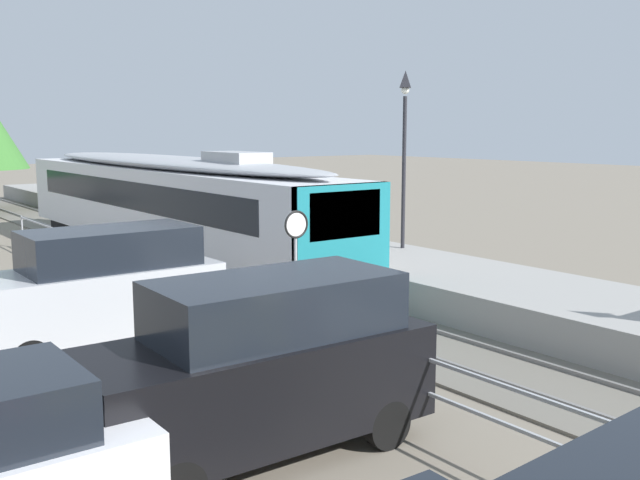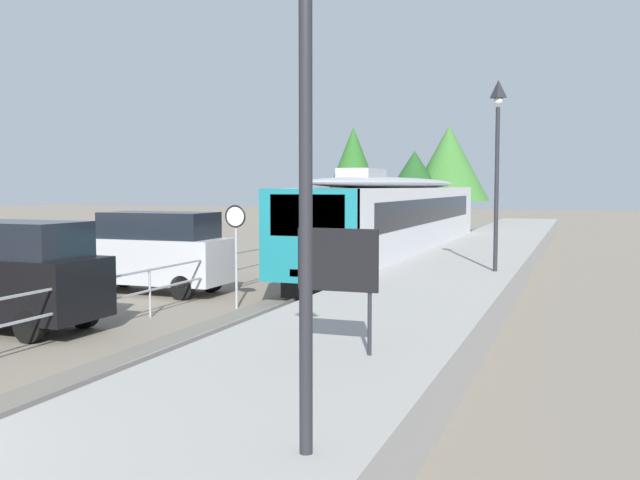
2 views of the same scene
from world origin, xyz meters
TOP-DOWN VIEW (x-y plane):
  - ground_plane at (-3.00, 22.00)m, footprint 160.00×160.00m
  - track_rails at (0.00, 22.00)m, footprint 3.20×60.00m
  - commuter_train at (0.00, 24.39)m, footprint 2.82×20.09m
  - station_platform at (3.25, 22.00)m, footprint 3.90×60.00m
  - platform_lamp_near_end at (4.60, 2.49)m, footprint 0.34×0.34m
  - platform_lamp_mid_platform at (4.60, 17.32)m, footprint 0.34×0.34m
  - platform_notice_board at (3.60, 6.33)m, footprint 1.20×0.08m
  - speed_limit_sign at (-1.83, 13.89)m, footprint 0.61×0.10m
  - carpark_fence at (-3.30, 12.00)m, footprint 0.06×36.06m
  - parked_van_black at (-5.52, 9.47)m, footprint 4.95×2.08m
  - parked_van_silver at (-5.52, 15.59)m, footprint 4.91×1.97m
  - tree_behind_carpark at (-1.60, 44.90)m, footprint 5.39×5.39m
  - tree_behind_station_far at (-3.57, 43.35)m, footprint 4.68×4.68m
  - tree_distant_left at (-8.05, 44.19)m, footprint 4.28×4.28m

SIDE VIEW (x-z plane):
  - ground_plane at x=-3.00m, z-range 0.00..0.00m
  - track_rails at x=0.00m, z-range -0.04..0.10m
  - station_platform at x=3.25m, z-range 0.00..0.90m
  - carpark_fence at x=-3.30m, z-range 0.28..1.53m
  - parked_van_black at x=-5.52m, z-range 0.04..2.55m
  - parked_van_silver at x=-5.52m, z-range 0.04..2.55m
  - speed_limit_sign at x=-1.83m, z-range 0.72..3.53m
  - commuter_train at x=0.00m, z-range 0.28..4.02m
  - platform_notice_board at x=3.60m, z-range 1.29..3.09m
  - tree_behind_station_far at x=-3.57m, z-range 0.98..6.59m
  - platform_lamp_near_end at x=4.60m, z-range 1.95..7.30m
  - platform_lamp_mid_platform at x=4.60m, z-range 1.95..7.30m
  - tree_distant_left at x=-8.05m, z-range 0.96..8.32m
  - tree_behind_carpark at x=-1.60m, z-range 1.17..8.50m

